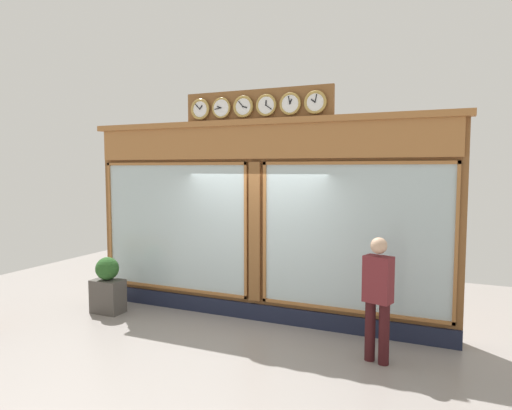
{
  "coord_description": "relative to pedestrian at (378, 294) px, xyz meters",
  "views": [
    {
      "loc": [
        -3.05,
        6.95,
        2.59
      ],
      "look_at": [
        0.0,
        0.0,
        1.98
      ],
      "focal_mm": 31.75,
      "sensor_mm": 36.0,
      "label": 1
    }
  ],
  "objects": [
    {
      "name": "planter_box",
      "position": [
        4.76,
        -0.2,
        -0.63
      ],
      "size": [
        0.56,
        0.36,
        0.6
      ],
      "primitive_type": "cube",
      "color": "#4C4742",
      "rests_on": "ground_plane"
    },
    {
      "name": "shop_facade",
      "position": [
        2.17,
        -1.05,
        0.8
      ],
      "size": [
        6.6,
        0.42,
        3.9
      ],
      "color": "brown",
      "rests_on": "ground_plane"
    },
    {
      "name": "pedestrian",
      "position": [
        0.0,
        0.0,
        0.0
      ],
      "size": [
        0.41,
        0.32,
        1.69
      ],
      "color": "#3A1316",
      "rests_on": "ground_plane"
    },
    {
      "name": "ground_plane",
      "position": [
        2.17,
        1.87,
        -0.93
      ],
      "size": [
        14.0,
        14.0,
        0.0
      ],
      "primitive_type": "plane",
      "color": "gray"
    },
    {
      "name": "planter_shrub",
      "position": [
        4.76,
        -0.2,
        -0.13
      ],
      "size": [
        0.41,
        0.41,
        0.41
      ],
      "primitive_type": "sphere",
      "color": "#285623",
      "rests_on": "planter_box"
    }
  ]
}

